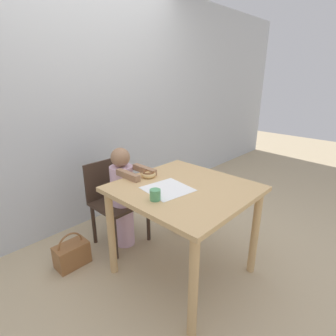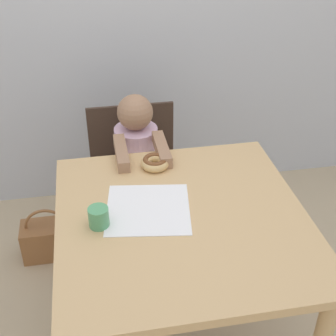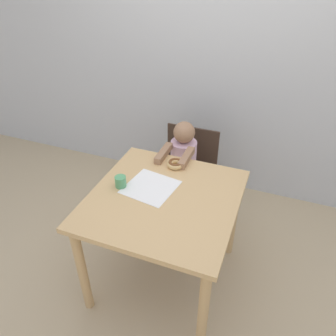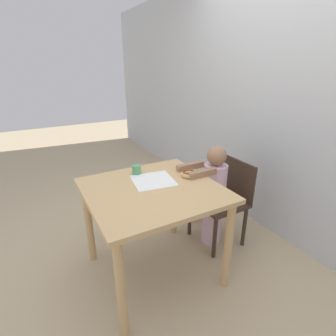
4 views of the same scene
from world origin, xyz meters
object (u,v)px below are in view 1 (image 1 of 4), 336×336
chair (116,199)px  handbag (72,254)px  donut (148,174)px  child_figure (123,197)px  cup (155,195)px

chair → handbag: 0.60m
chair → donut: size_ratio=6.66×
child_figure → handbag: (-0.50, 0.09, -0.39)m
donut → chair: bearing=95.8°
chair → donut: 0.55m
child_figure → donut: bearing=-82.0°
child_figure → donut: size_ratio=8.02×
handbag → cup: cup is taller
chair → donut: donut is taller
child_figure → donut: child_figure is taller
child_figure → donut: 0.42m
donut → handbag: size_ratio=0.38×
child_figure → cup: 0.74m
chair → cup: 0.87m
cup → chair: bearing=74.6°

